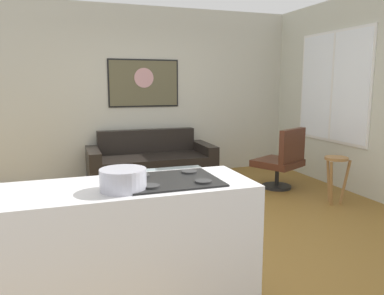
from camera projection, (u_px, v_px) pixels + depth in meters
The scene contains 11 objects.
ground at pixel (191, 224), 4.34m from camera, with size 6.40×6.40×0.04m, color brown.
back_wall at pixel (144, 93), 6.36m from camera, with size 6.40×0.05×2.80m, color beige.
right_wall at pixel (364, 95), 5.23m from camera, with size 0.05×6.40×2.80m, color beige.
couch at pixel (151, 165), 6.07m from camera, with size 1.97×0.88×0.81m.
coffee_table at pixel (170, 175), 4.94m from camera, with size 0.99×0.63×0.42m.
armchair at pixel (282, 160), 5.63m from camera, with size 0.82×0.81×0.91m.
bar_stool at pixel (336, 168), 4.92m from camera, with size 0.34×0.33×0.62m.
kitchen_counter at pixel (130, 254), 2.47m from camera, with size 1.60×0.63×0.96m.
mixing_bowl at pixel (123, 180), 2.26m from camera, with size 0.28×0.28×0.13m.
wall_painting at pixel (144, 83), 6.29m from camera, with size 1.18×0.03×0.78m.
window at pixel (333, 87), 5.76m from camera, with size 0.03×1.56×1.67m.
Camera 1 is at (-1.35, -3.90, 1.57)m, focal length 35.62 mm.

